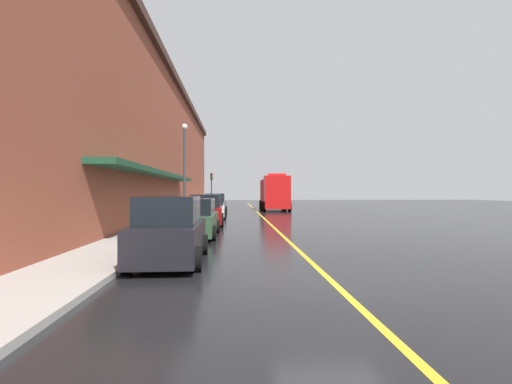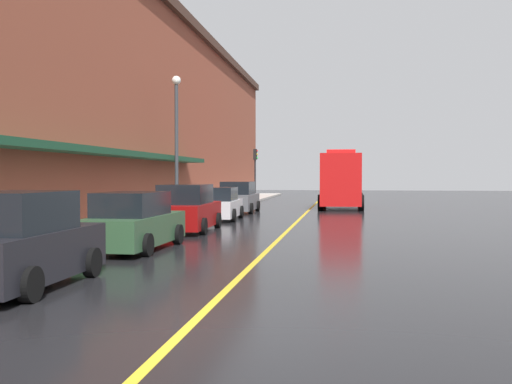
{
  "view_description": "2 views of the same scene",
  "coord_description": "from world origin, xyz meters",
  "px_view_note": "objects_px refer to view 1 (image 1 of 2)",
  "views": [
    {
      "loc": [
        -2.18,
        -8.37,
        2.04
      ],
      "look_at": [
        -0.84,
        15.87,
        1.99
      ],
      "focal_mm": 26.54,
      "sensor_mm": 36.0,
      "label": 1
    },
    {
      "loc": [
        2.24,
        -8.26,
        2.21
      ],
      "look_at": [
        -2.93,
        26.34,
        1.23
      ],
      "focal_mm": 41.72,
      "sensor_mm": 36.0,
      "label": 2
    }
  ],
  "objects_px": {
    "parked_car_4": "(215,204)",
    "fire_truck": "(274,193)",
    "parked_car_2": "(206,211)",
    "traffic_light_near": "(212,183)",
    "parked_car_0": "(170,232)",
    "parking_meter_0": "(169,212)",
    "parked_car_1": "(196,219)",
    "parked_car_3": "(212,208)",
    "street_lamp_left": "(185,160)",
    "parking_meter_1": "(140,220)"
  },
  "relations": [
    {
      "from": "parked_car_4",
      "to": "fire_truck",
      "type": "distance_m",
      "value": 8.33
    },
    {
      "from": "parked_car_2",
      "to": "parked_car_4",
      "type": "xyz_separation_m",
      "value": [
        -0.07,
        11.9,
        -0.01
      ]
    },
    {
      "from": "parked_car_2",
      "to": "traffic_light_near",
      "type": "xyz_separation_m",
      "value": [
        -1.35,
        27.15,
        2.29
      ]
    },
    {
      "from": "parked_car_0",
      "to": "parking_meter_0",
      "type": "relative_size",
      "value": 3.23
    },
    {
      "from": "parked_car_1",
      "to": "traffic_light_near",
      "type": "xyz_separation_m",
      "value": [
        -1.35,
        33.09,
        2.35
      ]
    },
    {
      "from": "parking_meter_0",
      "to": "traffic_light_near",
      "type": "bearing_deg",
      "value": 89.89
    },
    {
      "from": "parked_car_3",
      "to": "street_lamp_left",
      "type": "height_order",
      "value": "street_lamp_left"
    },
    {
      "from": "parked_car_3",
      "to": "parked_car_4",
      "type": "xyz_separation_m",
      "value": [
        -0.08,
        5.93,
        0.09
      ]
    },
    {
      "from": "parked_car_1",
      "to": "parked_car_3",
      "type": "height_order",
      "value": "parked_car_1"
    },
    {
      "from": "parking_meter_1",
      "to": "traffic_light_near",
      "type": "relative_size",
      "value": 0.31
    },
    {
      "from": "parking_meter_1",
      "to": "traffic_light_near",
      "type": "xyz_separation_m",
      "value": [
        0.06,
        37.24,
        2.1
      ]
    },
    {
      "from": "fire_truck",
      "to": "parking_meter_1",
      "type": "relative_size",
      "value": 5.9
    },
    {
      "from": "parked_car_0",
      "to": "parked_car_3",
      "type": "bearing_deg",
      "value": -1.29
    },
    {
      "from": "parking_meter_1",
      "to": "street_lamp_left",
      "type": "relative_size",
      "value": 0.19
    },
    {
      "from": "parked_car_0",
      "to": "parking_meter_0",
      "type": "height_order",
      "value": "parked_car_0"
    },
    {
      "from": "parked_car_4",
      "to": "parking_meter_0",
      "type": "relative_size",
      "value": 3.28
    },
    {
      "from": "parked_car_1",
      "to": "fire_truck",
      "type": "bearing_deg",
      "value": -13.71
    },
    {
      "from": "fire_truck",
      "to": "parking_meter_0",
      "type": "bearing_deg",
      "value": -18.14
    },
    {
      "from": "street_lamp_left",
      "to": "parked_car_0",
      "type": "bearing_deg",
      "value": -83.79
    },
    {
      "from": "parked_car_1",
      "to": "parked_car_2",
      "type": "height_order",
      "value": "parked_car_2"
    },
    {
      "from": "street_lamp_left",
      "to": "fire_truck",
      "type": "bearing_deg",
      "value": 56.42
    },
    {
      "from": "parking_meter_0",
      "to": "traffic_light_near",
      "type": "distance_m",
      "value": 31.68
    },
    {
      "from": "parked_car_2",
      "to": "parking_meter_1",
      "type": "height_order",
      "value": "parked_car_2"
    },
    {
      "from": "parking_meter_1",
      "to": "traffic_light_near",
      "type": "bearing_deg",
      "value": 89.91
    },
    {
      "from": "parked_car_3",
      "to": "fire_truck",
      "type": "xyz_separation_m",
      "value": [
        5.95,
        11.59,
        1.05
      ]
    },
    {
      "from": "street_lamp_left",
      "to": "parked_car_2",
      "type": "bearing_deg",
      "value": -70.01
    },
    {
      "from": "parked_car_1",
      "to": "traffic_light_near",
      "type": "relative_size",
      "value": 1.11
    },
    {
      "from": "parked_car_1",
      "to": "parking_meter_1",
      "type": "distance_m",
      "value": 4.39
    },
    {
      "from": "parked_car_0",
      "to": "traffic_light_near",
      "type": "xyz_separation_m",
      "value": [
        -1.25,
        39.18,
        2.28
      ]
    },
    {
      "from": "fire_truck",
      "to": "parking_meter_0",
      "type": "distance_m",
      "value": 23.23
    },
    {
      "from": "parked_car_4",
      "to": "traffic_light_near",
      "type": "distance_m",
      "value": 15.48
    },
    {
      "from": "parked_car_4",
      "to": "parking_meter_1",
      "type": "bearing_deg",
      "value": 176.49
    },
    {
      "from": "parked_car_0",
      "to": "street_lamp_left",
      "type": "xyz_separation_m",
      "value": [
        -1.91,
        17.57,
        3.52
      ]
    },
    {
      "from": "fire_truck",
      "to": "parking_meter_0",
      "type": "xyz_separation_m",
      "value": [
        -7.38,
        -22.02,
        -0.76
      ]
    },
    {
      "from": "parked_car_1",
      "to": "parking_meter_1",
      "type": "relative_size",
      "value": 3.58
    },
    {
      "from": "parked_car_4",
      "to": "parking_meter_1",
      "type": "distance_m",
      "value": 22.03
    },
    {
      "from": "street_lamp_left",
      "to": "traffic_light_near",
      "type": "distance_m",
      "value": 21.66
    },
    {
      "from": "traffic_light_near",
      "to": "parked_car_4",
      "type": "bearing_deg",
      "value": -85.19
    },
    {
      "from": "parking_meter_0",
      "to": "parked_car_3",
      "type": "bearing_deg",
      "value": 82.22
    },
    {
      "from": "parked_car_2",
      "to": "fire_truck",
      "type": "distance_m",
      "value": 18.57
    },
    {
      "from": "parked_car_4",
      "to": "parked_car_2",
      "type": "bearing_deg",
      "value": -179.68
    },
    {
      "from": "parked_car_4",
      "to": "traffic_light_near",
      "type": "bearing_deg",
      "value": 4.8
    },
    {
      "from": "parked_car_3",
      "to": "traffic_light_near",
      "type": "distance_m",
      "value": 21.36
    },
    {
      "from": "parked_car_0",
      "to": "fire_truck",
      "type": "xyz_separation_m",
      "value": [
        6.07,
        29.59,
        0.94
      ]
    },
    {
      "from": "parked_car_0",
      "to": "parked_car_1",
      "type": "relative_size",
      "value": 0.9
    },
    {
      "from": "fire_truck",
      "to": "street_lamp_left",
      "type": "xyz_separation_m",
      "value": [
        -7.98,
        -12.02,
        2.58
      ]
    },
    {
      "from": "parked_car_0",
      "to": "parking_meter_1",
      "type": "bearing_deg",
      "value": 33.09
    },
    {
      "from": "street_lamp_left",
      "to": "traffic_light_near",
      "type": "relative_size",
      "value": 1.61
    },
    {
      "from": "parking_meter_1",
      "to": "street_lamp_left",
      "type": "height_order",
      "value": "street_lamp_left"
    },
    {
      "from": "parked_car_4",
      "to": "street_lamp_left",
      "type": "relative_size",
      "value": 0.63
    }
  ]
}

